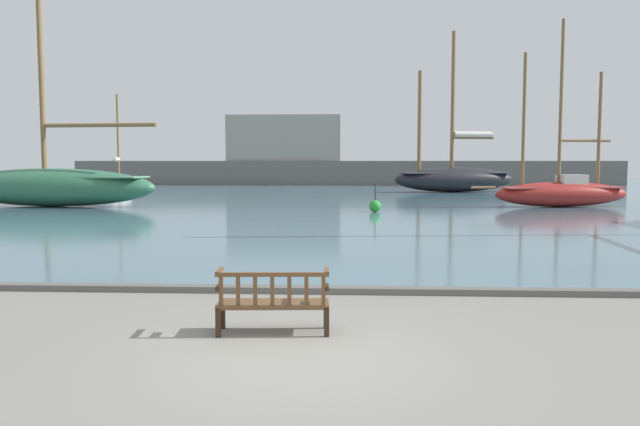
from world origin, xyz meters
TOP-DOWN VIEW (x-y plane):
  - ground_plane at (0.00, 0.00)m, footprint 160.00×160.00m
  - harbor_water at (0.00, 44.00)m, footprint 100.00×80.00m
  - quay_edge_kerb at (0.00, 3.85)m, footprint 40.00×0.30m
  - park_bench at (-0.44, 1.08)m, footprint 1.63×0.62m
  - sailboat_far_starboard at (-16.58, 37.68)m, footprint 3.02×6.65m
  - sailboat_mid_port at (8.65, 41.34)m, footprint 10.13×5.15m
  - sailboat_far_port at (-15.34, 24.64)m, footprint 14.27×3.72m
  - sailboat_mid_starboard at (11.73, 25.66)m, footprint 8.65×3.04m
  - channel_buoy at (1.79, 21.72)m, footprint 0.57×0.57m
  - far_breakwater at (-1.50, 55.26)m, footprint 54.62×2.40m

SIDE VIEW (x-z plane):
  - ground_plane at x=0.00m, z-range 0.00..0.00m
  - harbor_water at x=0.00m, z-range 0.00..0.08m
  - quay_edge_kerb at x=0.00m, z-range 0.00..0.12m
  - channel_buoy at x=1.79m, z-range -0.26..1.01m
  - park_bench at x=-0.44m, z-range 0.01..0.93m
  - sailboat_far_starboard at x=-16.58m, z-range -2.99..4.33m
  - sailboat_mid_starboard at x=11.73m, z-range -3.92..5.78m
  - sailboat_far_port at x=-15.34m, z-range -5.37..7.77m
  - sailboat_mid_port at x=8.65m, z-range -4.90..7.41m
  - far_breakwater at x=-1.50m, z-range -1.43..5.66m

